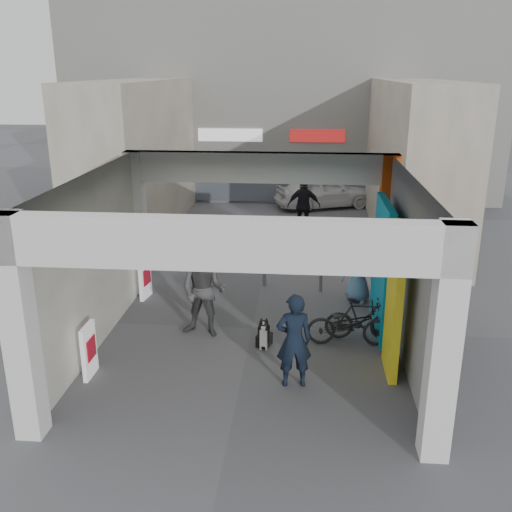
# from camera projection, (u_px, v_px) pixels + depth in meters

# --- Properties ---
(ground) EXTENTS (90.00, 90.00, 0.00)m
(ground) POSITION_uv_depth(u_px,v_px,m) (252.00, 328.00, 12.32)
(ground) COLOR #525257
(ground) RESTS_ON ground
(arcade_canopy) EXTENTS (6.40, 6.45, 6.40)m
(arcade_canopy) POSITION_uv_depth(u_px,v_px,m) (276.00, 237.00, 10.78)
(arcade_canopy) COLOR silver
(arcade_canopy) RESTS_ON ground
(far_building) EXTENTS (18.00, 4.08, 8.00)m
(far_building) POSITION_uv_depth(u_px,v_px,m) (282.00, 102.00, 24.31)
(far_building) COLOR silver
(far_building) RESTS_ON ground
(plaza_bldg_left) EXTENTS (2.00, 9.00, 5.00)m
(plaza_bldg_left) POSITION_uv_depth(u_px,v_px,m) (139.00, 158.00, 19.00)
(plaza_bldg_left) COLOR #C0B39F
(plaza_bldg_left) RESTS_ON ground
(plaza_bldg_right) EXTENTS (2.00, 9.00, 5.00)m
(plaza_bldg_right) POSITION_uv_depth(u_px,v_px,m) (413.00, 162.00, 18.26)
(plaza_bldg_right) COLOR #C0B39F
(plaza_bldg_right) RESTS_ON ground
(bollard_left) EXTENTS (0.09, 0.09, 0.90)m
(bollard_left) POSITION_uv_depth(u_px,v_px,m) (196.00, 271.00, 14.46)
(bollard_left) COLOR gray
(bollard_left) RESTS_ON ground
(bollard_center) EXTENTS (0.09, 0.09, 0.84)m
(bollard_center) POSITION_uv_depth(u_px,v_px,m) (264.00, 270.00, 14.61)
(bollard_center) COLOR gray
(bollard_center) RESTS_ON ground
(bollard_right) EXTENTS (0.09, 0.09, 0.81)m
(bollard_right) POSITION_uv_depth(u_px,v_px,m) (321.00, 276.00, 14.24)
(bollard_right) COLOR gray
(bollard_right) RESTS_ON ground
(advert_board_near) EXTENTS (0.11, 0.55, 1.00)m
(advert_board_near) POSITION_uv_depth(u_px,v_px,m) (89.00, 350.00, 10.27)
(advert_board_near) COLOR white
(advert_board_near) RESTS_ON ground
(advert_board_far) EXTENTS (0.17, 0.56, 1.00)m
(advert_board_far) POSITION_uv_depth(u_px,v_px,m) (145.00, 278.00, 13.82)
(advert_board_far) COLOR white
(advert_board_far) RESTS_ON ground
(cafe_set) EXTENTS (1.49, 1.21, 0.90)m
(cafe_set) POSITION_uv_depth(u_px,v_px,m) (233.00, 241.00, 17.41)
(cafe_set) COLOR #9C9CA1
(cafe_set) RESTS_ON ground
(produce_stand) EXTENTS (1.08, 0.58, 0.71)m
(produce_stand) POSITION_uv_depth(u_px,v_px,m) (200.00, 232.00, 18.50)
(produce_stand) COLOR black
(produce_stand) RESTS_ON ground
(crate_stack) EXTENTS (0.47, 0.37, 0.56)m
(crate_stack) POSITION_uv_depth(u_px,v_px,m) (301.00, 229.00, 18.87)
(crate_stack) COLOR #1B5E25
(crate_stack) RESTS_ON ground
(border_collie) EXTENTS (0.25, 0.48, 0.66)m
(border_collie) POSITION_uv_depth(u_px,v_px,m) (264.00, 335.00, 11.40)
(border_collie) COLOR black
(border_collie) RESTS_ON ground
(man_with_dog) EXTENTS (0.68, 0.50, 1.73)m
(man_with_dog) POSITION_uv_depth(u_px,v_px,m) (294.00, 340.00, 9.86)
(man_with_dog) COLOR black
(man_with_dog) RESTS_ON ground
(man_back_turned) EXTENTS (1.10, 0.93, 2.00)m
(man_back_turned) POSITION_uv_depth(u_px,v_px,m) (203.00, 290.00, 11.72)
(man_back_turned) COLOR #424245
(man_back_turned) RESTS_ON ground
(man_elderly) EXTENTS (0.86, 0.67, 1.56)m
(man_elderly) POSITION_uv_depth(u_px,v_px,m) (358.00, 270.00, 13.54)
(man_elderly) COLOR #5D8CB6
(man_elderly) RESTS_ON ground
(man_crates) EXTENTS (1.12, 0.49, 1.90)m
(man_crates) POSITION_uv_depth(u_px,v_px,m) (304.00, 206.00, 19.16)
(man_crates) COLOR black
(man_crates) RESTS_ON ground
(bicycle_front) EXTENTS (1.72, 0.63, 0.90)m
(bicycle_front) POSITION_uv_depth(u_px,v_px,m) (349.00, 324.00, 11.46)
(bicycle_front) COLOR black
(bicycle_front) RESTS_ON ground
(bicycle_rear) EXTENTS (1.52, 0.44, 0.91)m
(bicycle_rear) POSITION_uv_depth(u_px,v_px,m) (362.00, 319.00, 11.69)
(bicycle_rear) COLOR black
(bicycle_rear) RESTS_ON ground
(white_van) EXTENTS (4.19, 2.86, 1.32)m
(white_van) POSITION_uv_depth(u_px,v_px,m) (324.00, 191.00, 22.84)
(white_van) COLOR silver
(white_van) RESTS_ON ground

